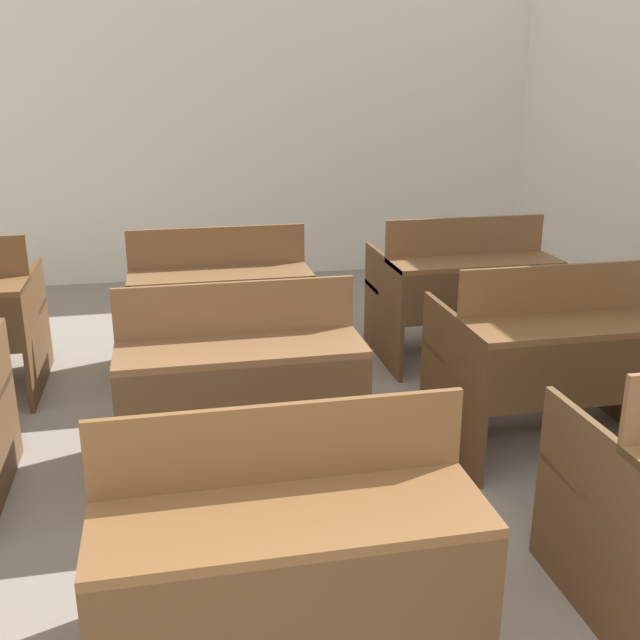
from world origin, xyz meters
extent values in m
cube|color=white|center=(0.00, 6.38, 1.40)|extent=(6.68, 0.06, 2.79)
cube|color=white|center=(3.31, 4.73, 1.54)|extent=(0.06, 3.25, 1.21)
cube|color=#52351D|center=(-0.37, 1.42, 0.35)|extent=(0.03, 0.82, 0.71)
cube|color=#52351D|center=(0.66, 1.42, 0.35)|extent=(0.03, 0.82, 0.71)
cube|color=brown|center=(0.14, 1.19, 0.69)|extent=(1.06, 0.36, 0.03)
cube|color=#52351D|center=(0.14, 1.02, 0.52)|extent=(1.00, 0.02, 0.32)
cube|color=brown|center=(0.14, 1.36, 0.83)|extent=(1.06, 0.02, 0.24)
cube|color=brown|center=(0.14, 1.66, 0.44)|extent=(1.06, 0.33, 0.03)
cube|color=#52351D|center=(0.14, 1.66, 0.16)|extent=(1.00, 0.04, 0.04)
cube|color=brown|center=(1.21, 1.41, 0.35)|extent=(0.03, 0.82, 0.71)
cube|color=brown|center=(-0.37, 2.72, 0.35)|extent=(0.03, 0.82, 0.71)
cube|color=brown|center=(0.66, 2.72, 0.35)|extent=(0.03, 0.82, 0.71)
cube|color=brown|center=(0.15, 2.49, 0.69)|extent=(1.06, 0.36, 0.03)
cube|color=brown|center=(0.15, 2.32, 0.52)|extent=(1.00, 0.02, 0.32)
cube|color=brown|center=(0.15, 2.66, 0.83)|extent=(1.06, 0.02, 0.24)
cube|color=brown|center=(0.15, 2.96, 0.44)|extent=(1.06, 0.33, 0.03)
cube|color=brown|center=(0.15, 2.96, 0.16)|extent=(1.00, 0.04, 0.04)
cube|color=#54371E|center=(1.20, 2.71, 0.35)|extent=(0.03, 0.82, 0.71)
cube|color=#54371E|center=(2.23, 2.71, 0.35)|extent=(0.03, 0.82, 0.71)
cube|color=brown|center=(1.72, 2.48, 0.69)|extent=(1.06, 0.36, 0.03)
cube|color=#54371E|center=(1.72, 2.31, 0.52)|extent=(1.00, 0.02, 0.32)
cube|color=brown|center=(1.72, 2.66, 0.83)|extent=(1.06, 0.02, 0.24)
cube|color=brown|center=(1.72, 2.96, 0.44)|extent=(1.06, 0.33, 0.03)
cube|color=#54371E|center=(1.72, 2.96, 0.16)|extent=(1.00, 0.04, 0.04)
cube|color=#53371E|center=(-0.93, 3.98, 0.35)|extent=(0.03, 0.82, 0.71)
cube|color=brown|center=(-0.36, 3.98, 0.35)|extent=(0.03, 0.82, 0.71)
cube|color=brown|center=(0.68, 3.98, 0.35)|extent=(0.03, 0.82, 0.71)
cube|color=brown|center=(0.16, 3.75, 0.69)|extent=(1.06, 0.36, 0.03)
cube|color=brown|center=(0.16, 3.58, 0.52)|extent=(1.00, 0.02, 0.32)
cube|color=brown|center=(0.16, 3.92, 0.83)|extent=(1.06, 0.02, 0.24)
cube|color=brown|center=(0.16, 4.23, 0.44)|extent=(1.06, 0.33, 0.03)
cube|color=brown|center=(0.16, 4.23, 0.16)|extent=(1.00, 0.04, 0.04)
cube|color=brown|center=(1.22, 3.98, 0.35)|extent=(0.03, 0.82, 0.71)
cube|color=brown|center=(2.25, 3.98, 0.35)|extent=(0.03, 0.82, 0.71)
cube|color=brown|center=(1.74, 3.75, 0.69)|extent=(1.06, 0.36, 0.03)
cube|color=brown|center=(1.74, 3.58, 0.52)|extent=(1.00, 0.02, 0.32)
cube|color=brown|center=(1.74, 3.92, 0.83)|extent=(1.06, 0.02, 0.24)
cube|color=brown|center=(1.74, 4.22, 0.44)|extent=(1.06, 0.33, 0.03)
cube|color=brown|center=(1.74, 4.22, 0.16)|extent=(1.00, 0.04, 0.04)
camera|label=1|loc=(-0.13, -0.49, 1.80)|focal=42.00mm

